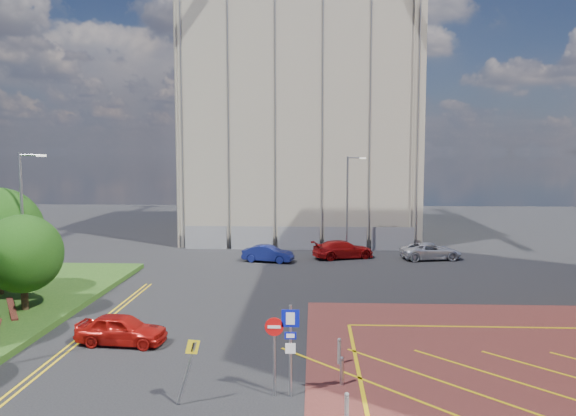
# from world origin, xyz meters

# --- Properties ---
(ground) EXTENTS (140.00, 140.00, 0.00)m
(ground) POSITION_xyz_m (0.00, 0.00, 0.00)
(ground) COLOR black
(ground) RESTS_ON ground
(tree_c) EXTENTS (4.00, 4.00, 4.90)m
(tree_c) POSITION_xyz_m (-13.50, 10.00, 3.19)
(tree_c) COLOR #3D2B1C
(tree_c) RESTS_ON grass_bed
(lamp_left_far) EXTENTS (1.53, 0.16, 8.00)m
(lamp_left_far) POSITION_xyz_m (-14.42, 12.00, 4.66)
(lamp_left_far) COLOR #9EA0A8
(lamp_left_far) RESTS_ON grass_bed
(lamp_back) EXTENTS (1.53, 0.16, 8.00)m
(lamp_back) POSITION_xyz_m (4.08, 28.00, 4.36)
(lamp_back) COLOR #9EA0A8
(lamp_back) RESTS_ON ground
(sign_cluster) EXTENTS (1.17, 0.12, 3.20)m
(sign_cluster) POSITION_xyz_m (0.30, 0.98, 1.95)
(sign_cluster) COLOR #9EA0A8
(sign_cluster) RESTS_ON ground
(warning_sign) EXTENTS (0.79, 0.42, 2.25)m
(warning_sign) POSITION_xyz_m (-2.80, 0.16, 1.43)
(warning_sign) COLOR #9EA0A8
(warning_sign) RESTS_ON ground
(construction_building) EXTENTS (21.20, 19.20, 22.00)m
(construction_building) POSITION_xyz_m (0.00, 40.00, 11.00)
(construction_building) COLOR #A99C8A
(construction_building) RESTS_ON ground
(construction_fence) EXTENTS (21.60, 0.06, 2.00)m
(construction_fence) POSITION_xyz_m (1.00, 30.00, 1.00)
(construction_fence) COLOR gray
(construction_fence) RESTS_ON ground
(car_red_left) EXTENTS (4.05, 1.95, 1.34)m
(car_red_left) POSITION_xyz_m (-7.06, 5.91, 0.67)
(car_red_left) COLOR #B8150F
(car_red_left) RESTS_ON ground
(car_blue_back) EXTENTS (4.05, 2.14, 1.27)m
(car_blue_back) POSITION_xyz_m (-2.18, 24.57, 0.63)
(car_blue_back) COLOR navy
(car_blue_back) RESTS_ON ground
(car_red_back) EXTENTS (5.23, 3.46, 1.41)m
(car_red_back) POSITION_xyz_m (3.61, 26.28, 0.70)
(car_red_back) COLOR #980D0D
(car_red_back) RESTS_ON ground
(car_silver_back) EXTENTS (5.00, 2.95, 1.30)m
(car_silver_back) POSITION_xyz_m (10.41, 26.12, 0.65)
(car_silver_back) COLOR silver
(car_silver_back) RESTS_ON ground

